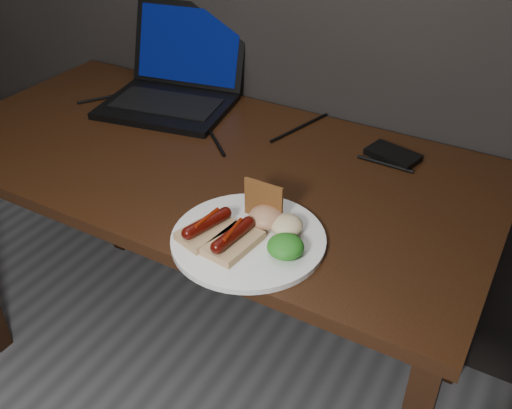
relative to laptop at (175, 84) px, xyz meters
name	(u,v)px	position (x,y,z in m)	size (l,w,h in m)	color
desk	(207,186)	(0.25, -0.23, -0.14)	(1.40, 0.70, 0.75)	#361C0D
laptop	(175,84)	(0.00, 0.00, 0.00)	(0.41, 0.41, 0.25)	black
hard_drive	(393,155)	(0.66, -0.01, -0.04)	(0.12, 0.07, 0.02)	black
desk_cables	(238,127)	(0.25, -0.06, -0.05)	(0.96, 0.34, 0.01)	black
plate	(248,239)	(0.52, -0.46, -0.05)	(0.30, 0.30, 0.01)	white
bread_sausage_left	(207,228)	(0.44, -0.50, -0.02)	(0.10, 0.13, 0.04)	tan
bread_sausage_center	(233,240)	(0.51, -0.51, -0.02)	(0.08, 0.12, 0.04)	tan
crispbread	(264,201)	(0.51, -0.40, 0.00)	(0.09, 0.01, 0.09)	brown
salad_greens	(286,247)	(0.60, -0.48, -0.02)	(0.07, 0.07, 0.04)	#136114
salsa_mound	(266,217)	(0.53, -0.41, -0.02)	(0.07, 0.07, 0.04)	#A12710
coleslaw_mound	(287,225)	(0.57, -0.41, -0.02)	(0.06, 0.06, 0.04)	silver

